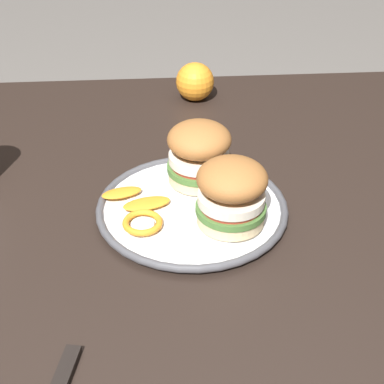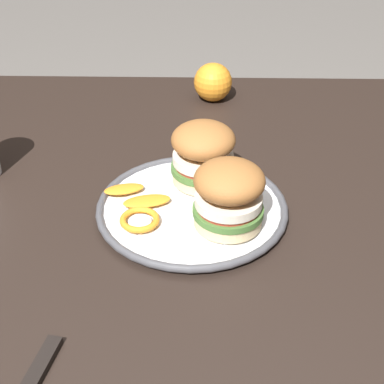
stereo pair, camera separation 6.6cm
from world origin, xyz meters
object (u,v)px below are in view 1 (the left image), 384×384
object	(u,v)px
whole_orange	(195,82)
sandwich_half_right	(232,192)
dining_table	(170,262)
dinner_plate	(192,208)
sandwich_half_left	(199,152)

from	to	relation	value
whole_orange	sandwich_half_right	bearing A→B (deg)	-87.77
dining_table	whole_orange	size ratio (longest dim) A/B	13.76
dining_table	whole_orange	xyz separation A→B (m)	(0.07, 0.42, 0.13)
sandwich_half_right	dining_table	bearing A→B (deg)	156.80
dining_table	dinner_plate	distance (m)	0.11
dinner_plate	sandwich_half_left	bearing A→B (deg)	76.67
dinner_plate	sandwich_half_right	world-z (taller)	sandwich_half_right
dinner_plate	sandwich_half_left	xyz separation A→B (m)	(0.02, 0.07, 0.06)
dinner_plate	sandwich_half_left	world-z (taller)	sandwich_half_left
dining_table	dinner_plate	xyz separation A→B (m)	(0.04, 0.01, 0.10)
dinner_plate	sandwich_half_left	distance (m)	0.09
sandwich_half_left	whole_orange	xyz separation A→B (m)	(0.02, 0.34, -0.03)
dinner_plate	sandwich_half_right	bearing A→B (deg)	-41.08
dining_table	sandwich_half_left	bearing A→B (deg)	55.74
sandwich_half_right	whole_orange	size ratio (longest dim) A/B	1.29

